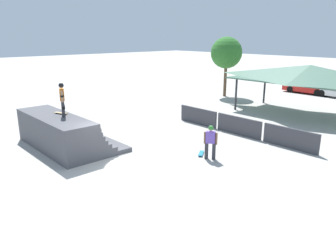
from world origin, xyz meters
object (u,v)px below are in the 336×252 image
Objects in this scene: bystander_walking at (211,140)px; skateboard_on_ground at (201,154)px; skater_on_deck at (62,97)px; tree_far_back at (226,53)px; parked_car_red at (307,87)px; skateboard_on_deck at (61,113)px.

skateboard_on_ground is at bearing -41.28° from bystander_walking.
skateboard_on_ground is (5.15, 4.46, -2.61)m from skater_on_deck.
tree_far_back is (-9.21, 13.43, 3.95)m from skateboard_on_ground.
bystander_walking is 0.36× the size of parked_car_red.
skateboard_on_deck reaches higher than parked_car_red.
tree_far_back reaches higher than parked_car_red.
skateboard_on_deck is 0.18× the size of parked_car_red.
skateboard_on_ground is 0.17× the size of parked_car_red.
skater_on_deck is 0.30× the size of tree_far_back.
skateboard_on_deck is at bearing 2.92° from bystander_walking.
skateboard_on_deck is at bearing -167.24° from skater_on_deck.
tree_far_back reaches higher than skateboard_on_deck.
skateboard_on_ground is at bearing 17.07° from skateboard_on_deck.
skater_on_deck is at bearing -90.51° from parked_car_red.
bystander_walking is 1.13m from skateboard_on_ground.
skateboard_on_ground is at bearing -76.73° from parked_car_red.
skater_on_deck is 1.01× the size of bystander_walking.
parked_car_red is at bearing 157.34° from skateboard_on_ground.
tree_far_back is at bearing -84.94° from bystander_walking.
skater_on_deck is 7.45m from bystander_walking.
bystander_walking reaches higher than parked_car_red.
skater_on_deck reaches higher than parked_car_red.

